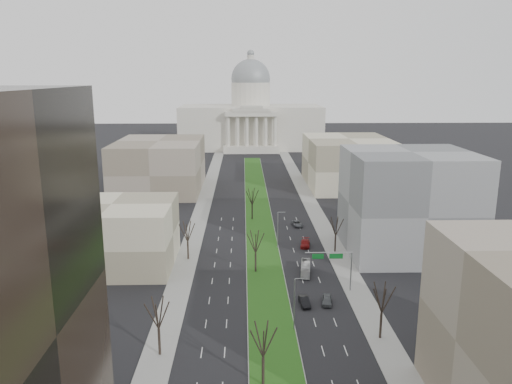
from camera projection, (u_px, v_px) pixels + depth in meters
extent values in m
plane|color=black|center=(259.00, 219.00, 145.44)|extent=(600.00, 600.00, 0.00)
cube|color=#999993|center=(259.00, 220.00, 144.45)|extent=(8.00, 222.00, 0.15)
cube|color=#1D4813|center=(259.00, 220.00, 144.43)|extent=(7.70, 221.70, 0.06)
cube|color=gray|center=(190.00, 249.00, 120.65)|extent=(5.00, 330.00, 0.15)
cube|color=gray|center=(334.00, 247.00, 121.53)|extent=(5.00, 330.00, 0.15)
cube|color=beige|center=(251.00, 127.00, 288.68)|extent=(80.00, 40.00, 24.00)
cube|color=beige|center=(252.00, 149.00, 268.58)|extent=(30.00, 6.00, 4.00)
cube|color=beige|center=(251.00, 114.00, 264.24)|extent=(28.00, 5.00, 2.50)
cube|color=beige|center=(251.00, 110.00, 263.79)|extent=(20.00, 5.00, 1.80)
cube|color=beige|center=(251.00, 107.00, 263.42)|extent=(12.00, 5.00, 1.60)
cylinder|color=beige|center=(251.00, 95.00, 284.57)|extent=(22.00, 22.00, 14.00)
sphere|color=gray|center=(251.00, 79.00, 282.52)|extent=(22.00, 22.00, 22.00)
cylinder|color=beige|center=(251.00, 59.00, 280.01)|extent=(4.00, 4.00, 4.00)
sphere|color=gray|center=(251.00, 53.00, 279.32)|extent=(4.00, 4.00, 4.00)
cylinder|color=beige|center=(228.00, 131.00, 265.98)|extent=(2.00, 2.00, 16.00)
cylinder|color=beige|center=(237.00, 131.00, 266.11)|extent=(2.00, 2.00, 16.00)
cylinder|color=beige|center=(247.00, 131.00, 266.24)|extent=(2.00, 2.00, 16.00)
cylinder|color=beige|center=(256.00, 131.00, 266.36)|extent=(2.00, 2.00, 16.00)
cylinder|color=beige|center=(265.00, 131.00, 266.49)|extent=(2.00, 2.00, 16.00)
cylinder|color=beige|center=(275.00, 131.00, 266.62)|extent=(2.00, 2.00, 16.00)
cube|color=gray|center=(113.00, 235.00, 108.94)|extent=(26.00, 22.00, 14.00)
cube|color=slate|center=(408.00, 203.00, 116.31)|extent=(28.00, 26.00, 24.00)
cube|color=gray|center=(160.00, 165.00, 181.43)|extent=(30.00, 40.00, 18.00)
cube|color=gray|center=(348.00, 162.00, 188.06)|extent=(30.00, 40.00, 18.00)
cylinder|color=black|center=(159.00, 342.00, 74.44)|extent=(0.40, 0.40, 4.32)
cylinder|color=black|center=(188.00, 251.00, 113.38)|extent=(0.40, 0.40, 4.22)
cylinder|color=black|center=(381.00, 326.00, 79.19)|extent=(0.40, 0.40, 4.42)
cylinder|color=black|center=(335.00, 244.00, 118.16)|extent=(0.40, 0.40, 4.03)
cylinder|color=black|center=(263.00, 372.00, 67.03)|extent=(0.40, 0.40, 4.32)
cylinder|color=black|center=(256.00, 263.00, 105.96)|extent=(0.40, 0.40, 4.32)
cylinder|color=black|center=(252.00, 212.00, 144.89)|extent=(0.40, 0.40, 4.32)
cylinder|color=gray|center=(294.00, 305.00, 81.24)|extent=(0.20, 0.20, 9.00)
cylinder|color=gray|center=(300.00, 279.00, 80.22)|extent=(1.80, 0.12, 0.12)
cylinder|color=gray|center=(278.00, 231.00, 120.17)|extent=(0.20, 0.20, 9.00)
cylinder|color=gray|center=(282.00, 212.00, 119.15)|extent=(1.80, 0.12, 0.12)
cylinder|color=gray|center=(351.00, 272.00, 96.27)|extent=(0.24, 0.24, 8.00)
cylinder|color=gray|center=(328.00, 252.00, 95.24)|extent=(9.00, 0.18, 0.18)
cube|color=#0C591E|center=(336.00, 256.00, 95.54)|extent=(2.60, 0.08, 1.00)
cube|color=#0C591E|center=(318.00, 256.00, 95.45)|extent=(2.20, 0.08, 1.00)
imported|color=#4C5054|center=(327.00, 300.00, 91.59)|extent=(2.55, 4.73, 1.53)
imported|color=black|center=(304.00, 301.00, 91.04)|extent=(1.99, 4.67, 1.50)
imported|color=maroon|center=(305.00, 243.00, 122.33)|extent=(3.06, 5.73, 1.58)
imported|color=#515459|center=(297.00, 224.00, 138.89)|extent=(2.96, 5.33, 1.41)
imported|color=silver|center=(306.00, 268.00, 105.66)|extent=(3.00, 8.23, 2.24)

